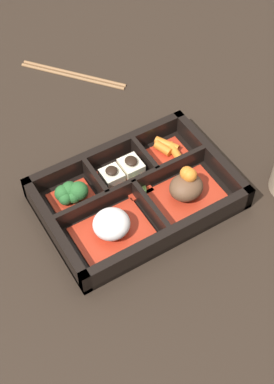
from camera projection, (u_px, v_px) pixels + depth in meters
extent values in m
plane|color=black|center=(137.00, 202.00, 0.85)|extent=(3.00, 3.00, 0.00)
cube|color=black|center=(137.00, 200.00, 0.85)|extent=(0.30, 0.21, 0.01)
cube|color=black|center=(107.00, 154.00, 0.89)|extent=(0.30, 0.01, 0.04)
cube|color=black|center=(171.00, 238.00, 0.79)|extent=(0.30, 0.01, 0.04)
cube|color=black|center=(211.00, 158.00, 0.88)|extent=(0.01, 0.21, 0.04)
cube|color=black|center=(55.00, 233.00, 0.79)|extent=(0.01, 0.21, 0.04)
cube|color=black|center=(133.00, 188.00, 0.84)|extent=(0.27, 0.01, 0.04)
cube|color=black|center=(145.00, 161.00, 0.88)|extent=(0.01, 0.08, 0.04)
cube|color=black|center=(96.00, 183.00, 0.85)|extent=(0.01, 0.08, 0.04)
cube|color=black|center=(150.00, 210.00, 0.82)|extent=(0.01, 0.10, 0.04)
cube|color=#B22D19|center=(185.00, 196.00, 0.85)|extent=(0.11, 0.08, 0.01)
ellipsoid|color=brown|center=(186.00, 187.00, 0.83)|extent=(0.05, 0.05, 0.04)
sphere|color=orange|center=(187.00, 173.00, 0.82)|extent=(0.02, 0.02, 0.02)
sphere|color=orange|center=(190.00, 175.00, 0.82)|extent=(0.02, 0.02, 0.02)
cube|color=#B22D19|center=(112.00, 232.00, 0.80)|extent=(0.11, 0.08, 0.01)
ellipsoid|color=silver|center=(111.00, 224.00, 0.79)|extent=(0.06, 0.05, 0.04)
cube|color=#B22D19|center=(167.00, 155.00, 0.90)|extent=(0.07, 0.05, 0.01)
cylinder|color=orange|center=(167.00, 144.00, 0.90)|extent=(0.03, 0.04, 0.01)
cylinder|color=orange|center=(163.00, 148.00, 0.89)|extent=(0.02, 0.03, 0.01)
cylinder|color=orange|center=(175.00, 152.00, 0.89)|extent=(0.02, 0.04, 0.01)
cube|color=#B22D19|center=(122.00, 176.00, 0.87)|extent=(0.07, 0.05, 0.01)
cube|color=beige|center=(131.00, 167.00, 0.87)|extent=(0.03, 0.04, 0.02)
ellipsoid|color=black|center=(131.00, 161.00, 0.86)|extent=(0.02, 0.02, 0.01)
cube|color=beige|center=(112.00, 176.00, 0.86)|extent=(0.03, 0.03, 0.02)
ellipsoid|color=black|center=(112.00, 171.00, 0.85)|extent=(0.02, 0.02, 0.01)
cube|color=#B22D19|center=(72.00, 199.00, 0.84)|extent=(0.07, 0.05, 0.01)
sphere|color=#265B28|center=(74.00, 196.00, 0.83)|extent=(0.02, 0.02, 0.02)
sphere|color=#265B28|center=(79.00, 191.00, 0.83)|extent=(0.03, 0.03, 0.03)
sphere|color=#265B28|center=(65.00, 198.00, 0.83)|extent=(0.02, 0.02, 0.02)
sphere|color=#265B28|center=(63.00, 193.00, 0.83)|extent=(0.03, 0.03, 0.03)
sphere|color=#265B28|center=(77.00, 190.00, 0.83)|extent=(0.03, 0.03, 0.03)
sphere|color=#265B28|center=(70.00, 190.00, 0.83)|extent=(0.03, 0.03, 0.03)
cube|color=#B22D19|center=(138.00, 189.00, 0.85)|extent=(0.04, 0.03, 0.01)
cylinder|color=#75A84C|center=(139.00, 186.00, 0.85)|extent=(0.02, 0.02, 0.01)
cylinder|color=#75A84C|center=(139.00, 190.00, 0.85)|extent=(0.02, 0.02, 0.00)
cylinder|color=#75A84C|center=(138.00, 184.00, 0.85)|extent=(0.02, 0.02, 0.00)
cylinder|color=brown|center=(74.00, 72.00, 1.04)|extent=(0.14, 0.17, 0.01)
cylinder|color=brown|center=(72.00, 75.00, 1.04)|extent=(0.14, 0.17, 0.01)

